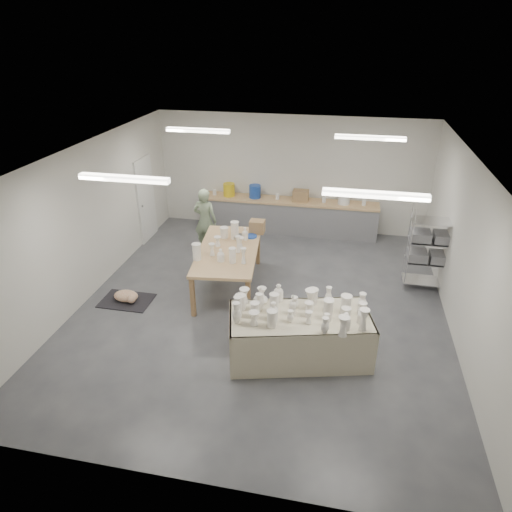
% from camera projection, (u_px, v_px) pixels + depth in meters
% --- Properties ---
extents(room, '(8.00, 8.02, 3.00)m').
position_uv_depth(room, '(258.00, 206.00, 8.17)').
color(room, '#424449').
rests_on(room, ground).
extents(back_counter, '(4.60, 0.60, 1.24)m').
position_uv_depth(back_counter, '(288.00, 215.00, 12.01)').
color(back_counter, tan).
rests_on(back_counter, ground).
extents(wire_shelf, '(0.88, 0.48, 1.80)m').
position_uv_depth(wire_shelf, '(430.00, 248.00, 9.25)').
color(wire_shelf, silver).
rests_on(wire_shelf, ground).
extents(drying_table, '(2.47, 1.62, 1.17)m').
position_uv_depth(drying_table, '(299.00, 333.00, 7.44)').
color(drying_table, olive).
rests_on(drying_table, ground).
extents(work_table, '(1.44, 2.48, 1.26)m').
position_uv_depth(work_table, '(231.00, 248.00, 9.32)').
color(work_table, tan).
rests_on(work_table, ground).
extents(rug, '(1.00, 0.70, 0.02)m').
position_uv_depth(rug, '(127.00, 301.00, 9.15)').
color(rug, black).
rests_on(rug, ground).
extents(cat, '(0.54, 0.42, 0.21)m').
position_uv_depth(cat, '(127.00, 296.00, 9.08)').
color(cat, white).
rests_on(cat, rug).
extents(potter, '(0.62, 0.45, 1.59)m').
position_uv_depth(potter, '(205.00, 221.00, 10.84)').
color(potter, '#8DA47F').
rests_on(potter, ground).
extents(red_stool, '(0.34, 0.34, 0.31)m').
position_uv_depth(red_stool, '(210.00, 236.00, 11.31)').
color(red_stool, '#A31B17').
rests_on(red_stool, ground).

